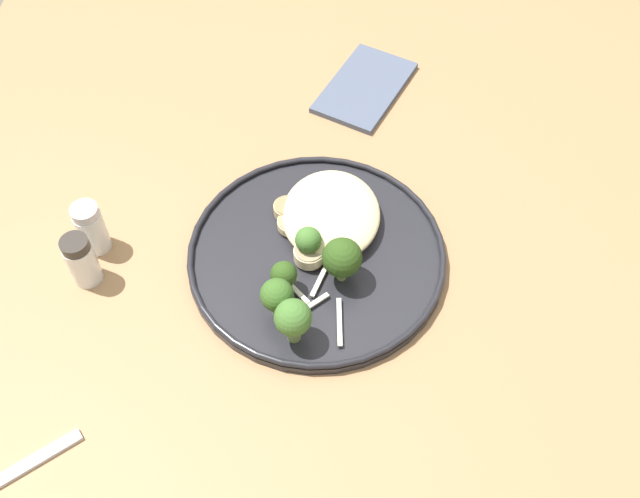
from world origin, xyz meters
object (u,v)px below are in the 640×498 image
at_px(broccoli_floret_left_leaning, 284,275).
at_px(seared_scallop_left_edge, 354,236).
at_px(seared_scallop_right_edge, 309,254).
at_px(pepper_shaker, 82,260).
at_px(dinner_plate, 320,255).
at_px(broccoli_floret_split_head, 308,241).
at_px(seared_scallop_tilted_round, 335,207).
at_px(folded_napkin, 365,87).
at_px(seared_scallop_rear_pale, 287,209).
at_px(broccoli_floret_near_rim, 342,258).
at_px(broccoli_floret_beside_noodles, 277,296).
at_px(broccoli_floret_small_sprig, 293,319).
at_px(salt_shaker, 91,228).
at_px(seared_scallop_front_small, 292,223).

bearing_deg(broccoli_floret_left_leaning, seared_scallop_left_edge, 131.85).
distance_m(seared_scallop_right_edge, pepper_shaker, 0.25).
relative_size(dinner_plate, seared_scallop_right_edge, 8.31).
bearing_deg(broccoli_floret_split_head, seared_scallop_tilted_round, 156.88).
bearing_deg(broccoli_floret_left_leaning, folded_napkin, 166.14).
bearing_deg(seared_scallop_rear_pale, folded_napkin, 159.30).
bearing_deg(broccoli_floret_near_rim, broccoli_floret_split_head, -125.86).
height_order(seared_scallop_tilted_round, broccoli_floret_beside_noodles, broccoli_floret_beside_noodles).
height_order(seared_scallop_right_edge, seared_scallop_left_edge, seared_scallop_left_edge).
relative_size(seared_scallop_tilted_round, folded_napkin, 0.15).
height_order(broccoli_floret_small_sprig, broccoli_floret_beside_noodles, broccoli_floret_small_sprig).
height_order(seared_scallop_right_edge, broccoli_floret_split_head, broccoli_floret_split_head).
height_order(seared_scallop_tilted_round, broccoli_floret_near_rim, broccoli_floret_near_rim).
height_order(broccoli_floret_near_rim, pepper_shaker, broccoli_floret_near_rim).
distance_m(seared_scallop_right_edge, broccoli_floret_small_sprig, 0.10).
bearing_deg(seared_scallop_right_edge, salt_shaker, -93.52).
relative_size(seared_scallop_rear_pale, seared_scallop_left_edge, 1.03).
height_order(seared_scallop_left_edge, broccoli_floret_left_leaning, broccoli_floret_left_leaning).
xyz_separation_m(seared_scallop_tilted_round, seared_scallop_front_small, (0.02, -0.05, -0.00)).
xyz_separation_m(seared_scallop_front_small, seared_scallop_left_edge, (0.02, 0.07, 0.00)).
distance_m(broccoli_floret_left_leaning, pepper_shaker, 0.22).
bearing_deg(broccoli_floret_small_sprig, dinner_plate, 168.75).
distance_m(salt_shaker, pepper_shaker, 0.04).
relative_size(seared_scallop_right_edge, pepper_shaker, 0.52).
bearing_deg(folded_napkin, dinner_plate, -9.20).
relative_size(seared_scallop_tilted_round, seared_scallop_right_edge, 0.65).
bearing_deg(broccoli_floret_left_leaning, broccoli_floret_small_sprig, 13.65).
xyz_separation_m(dinner_plate, broccoli_floret_small_sprig, (0.11, -0.02, 0.04)).
xyz_separation_m(broccoli_floret_small_sprig, broccoli_floret_beside_noodles, (-0.03, -0.02, -0.00)).
height_order(dinner_plate, seared_scallop_rear_pale, seared_scallop_rear_pale).
relative_size(dinner_plate, seared_scallop_rear_pale, 9.28).
relative_size(dinner_plate, pepper_shaker, 4.33).
bearing_deg(broccoli_floret_near_rim, seared_scallop_right_edge, -120.22).
bearing_deg(seared_scallop_left_edge, seared_scallop_tilted_round, -151.05).
height_order(broccoli_floret_small_sprig, folded_napkin, broccoli_floret_small_sprig).
xyz_separation_m(dinner_plate, broccoli_floret_split_head, (0.00, -0.01, 0.03)).
height_order(seared_scallop_tilted_round, salt_shaker, salt_shaker).
relative_size(broccoli_floret_near_rim, pepper_shaker, 0.88).
distance_m(seared_scallop_front_small, broccoli_floret_beside_noodles, 0.12).
bearing_deg(broccoli_floret_left_leaning, broccoli_floret_split_head, 152.58).
bearing_deg(salt_shaker, pepper_shaker, 0.00).
bearing_deg(seared_scallop_front_small, broccoli_floret_small_sprig, 4.82).
distance_m(broccoli_floret_beside_noodles, broccoli_floret_near_rim, 0.08).
bearing_deg(broccoli_floret_beside_noodles, seared_scallop_left_edge, 141.26).
distance_m(broccoli_floret_split_head, pepper_shaker, 0.25).
height_order(seared_scallop_left_edge, broccoli_floret_beside_noodles, broccoli_floret_beside_noodles).
bearing_deg(broccoli_floret_left_leaning, broccoli_floret_near_rim, 106.27).
xyz_separation_m(seared_scallop_rear_pale, broccoli_floret_small_sprig, (0.16, 0.02, 0.03)).
relative_size(seared_scallop_right_edge, seared_scallop_rear_pale, 1.12).
bearing_deg(broccoli_floret_beside_noodles, broccoli_floret_left_leaning, 172.19).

